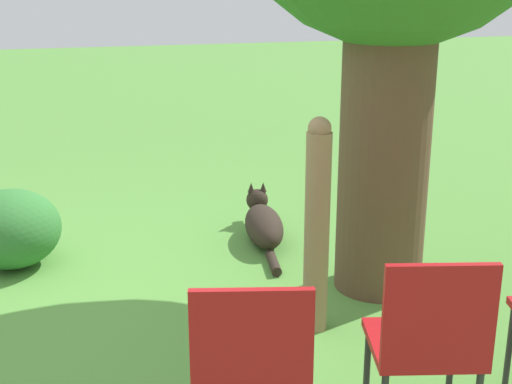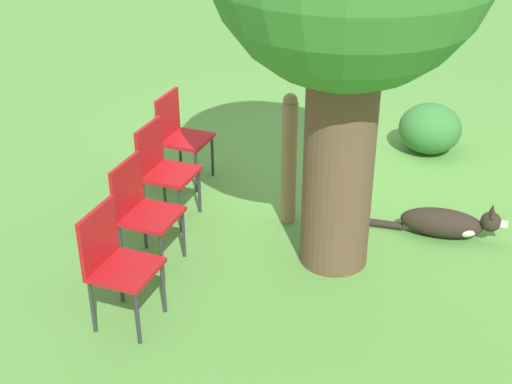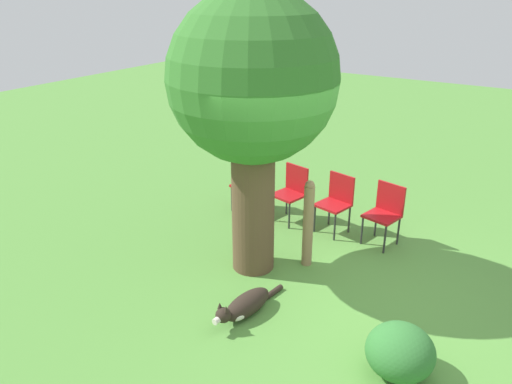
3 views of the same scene
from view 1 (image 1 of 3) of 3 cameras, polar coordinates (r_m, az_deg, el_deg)
ground_plane at (r=4.39m, az=-7.61°, el=-9.06°), size 30.00×30.00×0.00m
dog at (r=5.32m, az=0.56°, el=-2.50°), size 1.18×0.36×0.34m
fence_post at (r=3.88m, az=4.90°, el=-2.72°), size 0.14×0.14×1.22m
red_chair_0 at (r=2.75m, az=-0.40°, el=-13.81°), size 0.51×0.52×0.89m
red_chair_1 at (r=3.02m, az=13.66°, el=-11.31°), size 0.51×0.52×0.89m
tennis_ball at (r=6.34m, az=-18.14°, el=-0.97°), size 0.07×0.07×0.07m
low_shrub at (r=5.09m, az=-19.01°, el=-2.80°), size 0.67×0.67×0.53m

